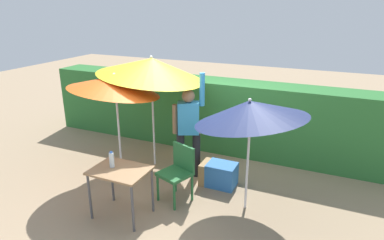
% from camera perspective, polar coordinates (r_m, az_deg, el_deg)
% --- Properties ---
extents(ground_plane, '(24.00, 24.00, 0.00)m').
position_cam_1_polar(ground_plane, '(5.89, -1.21, -11.06)').
color(ground_plane, '#9E8466').
extents(hedge_row, '(8.00, 0.70, 1.47)m').
position_cam_1_polar(hedge_row, '(7.10, 4.90, 0.83)').
color(hedge_row, '#2D7033').
rests_on(hedge_row, ground_plane).
extents(umbrella_rainbow, '(1.95, 1.92, 2.19)m').
position_cam_1_polar(umbrella_rainbow, '(6.08, -6.87, 8.77)').
color(umbrella_rainbow, silver).
rests_on(umbrella_rainbow, ground_plane).
extents(umbrella_orange, '(1.62, 1.59, 1.85)m').
position_cam_1_polar(umbrella_orange, '(4.72, 9.77, 1.58)').
color(umbrella_orange, silver).
rests_on(umbrella_orange, ground_plane).
extents(umbrella_yellow, '(1.57, 1.55, 2.00)m').
position_cam_1_polar(umbrella_yellow, '(5.77, -12.86, 5.97)').
color(umbrella_yellow, silver).
rests_on(umbrella_yellow, ground_plane).
extents(person_vendor, '(0.54, 0.35, 1.88)m').
position_cam_1_polar(person_vendor, '(5.83, -0.60, -1.18)').
color(person_vendor, black).
rests_on(person_vendor, ground_plane).
extents(chair_plastic, '(0.56, 0.56, 0.89)m').
position_cam_1_polar(chair_plastic, '(5.30, -2.38, -8.38)').
color(chair_plastic, '#236633').
rests_on(chair_plastic, ground_plane).
extents(cooler_box, '(0.49, 0.38, 0.40)m').
position_cam_1_polar(cooler_box, '(5.83, 5.02, -9.20)').
color(cooler_box, '#2D6BB7').
rests_on(cooler_box, ground_plane).
extents(crate_cardboard, '(0.46, 0.39, 0.38)m').
position_cam_1_polar(crate_cardboard, '(5.88, 3.86, -9.04)').
color(crate_cardboard, '#9E7A4C').
rests_on(crate_cardboard, ground_plane).
extents(folding_table, '(0.80, 0.60, 0.74)m').
position_cam_1_polar(folding_table, '(4.95, -12.02, -9.10)').
color(folding_table, '#4C4C51').
rests_on(folding_table, ground_plane).
extents(bottle_water, '(0.07, 0.07, 0.24)m').
position_cam_1_polar(bottle_water, '(4.95, -13.40, -6.53)').
color(bottle_water, silver).
rests_on(bottle_water, folding_table).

